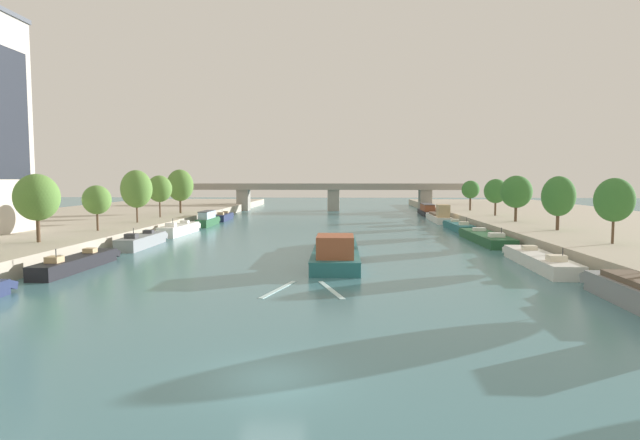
% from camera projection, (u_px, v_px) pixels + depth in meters
% --- Properties ---
extents(ground_plane, '(400.00, 400.00, 0.00)m').
position_uv_depth(ground_plane, '(271.00, 378.00, 20.01)').
color(ground_plane, teal).
extents(quay_left, '(36.00, 170.00, 1.61)m').
position_uv_depth(quay_left, '(52.00, 226.00, 76.63)').
color(quay_left, '#B2A893').
rests_on(quay_left, ground).
extents(quay_right, '(36.00, 170.00, 1.61)m').
position_uv_depth(quay_right, '(613.00, 228.00, 72.82)').
color(quay_right, '#B2A893').
rests_on(quay_right, ground).
extents(barge_midriver, '(4.28, 21.00, 2.97)m').
position_uv_depth(barge_midriver, '(336.00, 250.00, 49.47)').
color(barge_midriver, '#23666B').
rests_on(barge_midriver, ground).
extents(wake_behind_barge, '(5.60, 5.90, 0.03)m').
position_uv_depth(wake_behind_barge, '(305.00, 289.00, 36.13)').
color(wake_behind_barge, silver).
rests_on(wake_behind_barge, ground).
extents(moored_boat_left_downstream, '(2.16, 12.03, 2.24)m').
position_uv_depth(moored_boat_left_downstream, '(77.00, 263.00, 44.07)').
color(moored_boat_left_downstream, black).
rests_on(moored_boat_left_downstream, ground).
extents(moored_boat_left_upstream, '(2.32, 11.09, 2.42)m').
position_uv_depth(moored_boat_left_upstream, '(142.00, 241.00, 59.08)').
color(moored_boat_left_upstream, gray).
rests_on(moored_boat_left_upstream, ground).
extents(moored_boat_left_far, '(2.67, 11.88, 2.45)m').
position_uv_depth(moored_boat_left_far, '(180.00, 229.00, 72.70)').
color(moored_boat_left_far, silver).
rests_on(moored_boat_left_far, ground).
extents(moored_boat_left_midway, '(2.01, 10.25, 2.46)m').
position_uv_depth(moored_boat_left_midway, '(208.00, 219.00, 85.98)').
color(moored_boat_left_midway, '#235633').
rests_on(moored_boat_left_midway, ground).
extents(moored_boat_left_gap_after, '(2.34, 10.72, 2.26)m').
position_uv_depth(moored_boat_left_gap_after, '(224.00, 217.00, 97.97)').
color(moored_boat_left_gap_after, '#1E284C').
rests_on(moored_boat_left_gap_after, ground).
extents(moored_boat_right_far, '(2.86, 14.23, 2.24)m').
position_uv_depth(moored_boat_right_far, '(539.00, 260.00, 45.44)').
color(moored_boat_right_far, silver).
rests_on(moored_boat_right_far, ground).
extents(moored_boat_right_midway, '(3.30, 15.49, 2.19)m').
position_uv_depth(moored_boat_right_midway, '(486.00, 237.00, 63.37)').
color(moored_boat_right_midway, '#235633').
rests_on(moored_boat_right_midway, ground).
extents(moored_boat_right_second, '(2.44, 12.49, 2.17)m').
position_uv_depth(moored_boat_right_second, '(458.00, 226.00, 78.53)').
color(moored_boat_right_second, '#23666B').
rests_on(moored_boat_right_second, ground).
extents(moored_boat_right_end, '(3.02, 15.75, 3.25)m').
position_uv_depth(moored_boat_right_end, '(439.00, 216.00, 94.55)').
color(moored_boat_right_end, silver).
rests_on(moored_boat_right_end, ground).
extents(moored_boat_right_lone, '(2.99, 14.97, 2.43)m').
position_uv_depth(moored_boat_right_lone, '(427.00, 210.00, 111.90)').
color(moored_boat_right_lone, black).
rests_on(moored_boat_right_lone, ground).
extents(tree_left_far, '(4.11, 4.11, 6.50)m').
position_uv_depth(tree_left_far, '(37.00, 197.00, 49.60)').
color(tree_left_far, brown).
rests_on(tree_left_far, quay_left).
extents(tree_left_midway, '(3.24, 3.24, 5.29)m').
position_uv_depth(tree_left_midway, '(97.00, 200.00, 60.91)').
color(tree_left_midway, brown).
rests_on(tree_left_midway, quay_left).
extents(tree_left_by_lamp, '(4.26, 4.26, 7.26)m').
position_uv_depth(tree_left_by_lamp, '(136.00, 189.00, 72.46)').
color(tree_left_by_lamp, brown).
rests_on(tree_left_by_lamp, quay_left).
extents(tree_left_nearest, '(3.85, 3.85, 6.59)m').
position_uv_depth(tree_left_nearest, '(160.00, 189.00, 82.53)').
color(tree_left_nearest, brown).
rests_on(tree_left_nearest, quay_left).
extents(tree_left_third, '(4.63, 4.63, 7.71)m').
position_uv_depth(tree_left_third, '(180.00, 185.00, 92.51)').
color(tree_left_third, brown).
rests_on(tree_left_third, quay_left).
extents(tree_right_past_mid, '(3.51, 3.51, 6.11)m').
position_uv_depth(tree_right_past_mid, '(614.00, 200.00, 48.41)').
color(tree_right_past_mid, brown).
rests_on(tree_right_past_mid, quay_right).
extents(tree_right_second, '(3.81, 3.81, 6.36)m').
position_uv_depth(tree_right_second, '(558.00, 196.00, 61.48)').
color(tree_right_second, brown).
rests_on(tree_right_second, quay_right).
extents(tree_right_nearest, '(4.35, 4.35, 6.51)m').
position_uv_depth(tree_right_nearest, '(516.00, 192.00, 74.06)').
color(tree_right_nearest, brown).
rests_on(tree_right_nearest, quay_right).
extents(tree_right_end_of_row, '(3.79, 3.79, 6.04)m').
position_uv_depth(tree_right_end_of_row, '(496.00, 191.00, 86.46)').
color(tree_right_end_of_row, brown).
rests_on(tree_right_end_of_row, quay_right).
extents(tree_right_midway, '(3.36, 3.36, 5.74)m').
position_uv_depth(tree_right_midway, '(471.00, 190.00, 100.72)').
color(tree_right_midway, brown).
rests_on(tree_right_midway, quay_right).
extents(bridge_far, '(67.97, 4.40, 6.58)m').
position_uv_depth(bridge_far, '(334.00, 193.00, 126.68)').
color(bridge_far, gray).
rests_on(bridge_far, ground).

